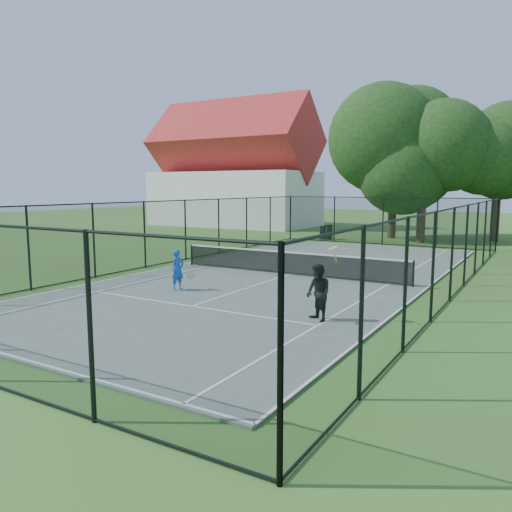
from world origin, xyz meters
The scene contains 12 objects.
ground centered at (0.00, 0.00, 0.00)m, with size 120.00×120.00×0.00m, color #3D5C1F.
tennis_court centered at (0.00, 0.00, 0.03)m, with size 11.00×24.00×0.06m, color #55645C.
tennis_net centered at (0.00, 0.00, 0.58)m, with size 10.08×0.08×0.95m.
fence centered at (0.00, 0.00, 1.50)m, with size 13.10×26.10×3.00m.
tree_near_left centered at (-0.72, 17.64, 6.03)m, with size 7.52×7.52×9.80m.
tree_near_mid centered at (1.79, 15.46, 5.47)m, with size 6.78×6.78×8.87m.
tree_near_right centered at (5.87, 18.71, 5.25)m, with size 5.99×5.99×8.26m.
building centered at (-17.00, 22.00, 4.93)m, with size 15.30×8.15×11.87m.
trash_bin_left centered at (-4.56, 14.29, 0.47)m, with size 0.58×0.58×0.93m.
trash_bin_right centered at (-4.18, 14.28, 0.52)m, with size 0.58×0.58×1.03m.
player_blue centered at (-1.89, -4.74, 0.78)m, with size 0.79×0.56×1.43m.
player_black centered at (3.93, -5.99, 0.83)m, with size 1.08×0.94×2.02m.
Camera 1 is at (9.13, -18.00, 3.62)m, focal length 35.00 mm.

